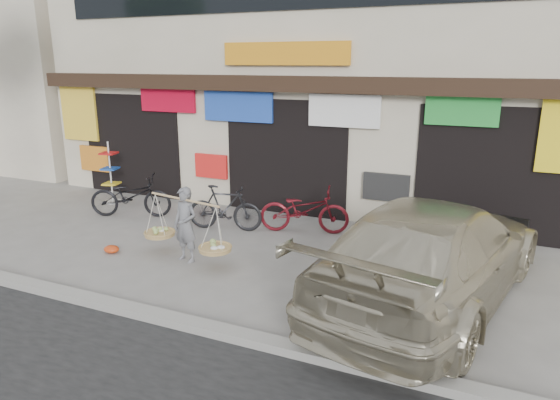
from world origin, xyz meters
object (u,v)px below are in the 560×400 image
at_px(bike_1, 225,208).
at_px(display_rack, 111,178).
at_px(street_vendor, 186,228).
at_px(bike_2, 304,210).
at_px(bike_0, 131,196).
at_px(suv, 433,252).

distance_m(bike_1, display_rack, 3.85).
height_order(street_vendor, bike_2, street_vendor).
bearing_deg(bike_1, street_vendor, 175.07).
xyz_separation_m(street_vendor, bike_2, (1.39, 2.35, -0.13)).
bearing_deg(display_rack, street_vendor, -32.43).
xyz_separation_m(street_vendor, bike_0, (-2.74, 1.77, -0.13)).
bearing_deg(bike_0, bike_2, -103.65).
bearing_deg(street_vendor, bike_0, 157.84).
bearing_deg(street_vendor, suv, 13.15).
height_order(bike_0, display_rack, display_rack).
bearing_deg(bike_2, display_rack, 72.59).
bearing_deg(display_rack, bike_0, -31.45).
bearing_deg(bike_1, bike_2, -83.62).
bearing_deg(street_vendor, bike_1, 107.98).
bearing_deg(street_vendor, display_rack, 158.28).
height_order(bike_0, bike_2, bike_0).
xyz_separation_m(bike_0, display_rack, (-1.27, 0.78, 0.14)).
bearing_deg(suv, bike_0, -0.44).
xyz_separation_m(street_vendor, display_rack, (-4.00, 2.54, 0.01)).
relative_size(bike_0, bike_2, 1.01).
distance_m(bike_0, bike_2, 4.17).
xyz_separation_m(bike_1, suv, (4.52, -1.62, 0.29)).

